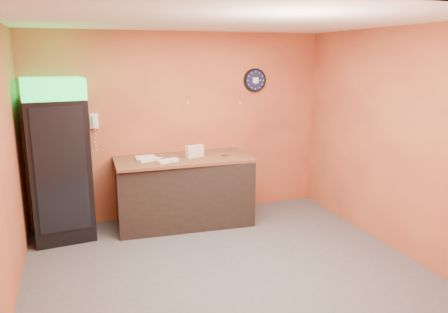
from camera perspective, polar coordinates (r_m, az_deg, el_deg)
name	(u,v)px	position (r m, az deg, el deg)	size (l,w,h in m)	color
floor	(225,268)	(5.30, 0.18, -14.40)	(4.50, 4.50, 0.00)	#47474C
back_wall	(182,126)	(6.71, -5.51, 4.01)	(4.50, 0.02, 2.80)	#C16D36
left_wall	(0,169)	(4.61, -27.21, -1.49)	(0.02, 4.00, 2.80)	#C16D36
right_wall	(392,140)	(5.95, 21.11, 2.04)	(0.02, 4.00, 2.80)	#C16D36
ceiling	(226,20)	(4.73, 0.21, 17.36)	(4.50, 4.00, 0.02)	white
beverage_cooler	(58,163)	(6.20, -20.85, -0.74)	(0.83, 0.84, 2.17)	black
prep_counter	(184,192)	(6.49, -5.25, -4.62)	(1.93, 0.86, 0.97)	black
wall_clock	(255,80)	(6.99, 4.05, 9.91)	(0.37, 0.06, 0.37)	black
wall_phone	(94,121)	(6.46, -16.61, 4.46)	(0.12, 0.10, 0.21)	white
butcher_paper	(183,159)	(6.36, -5.34, -0.30)	(1.96, 0.92, 0.04)	brown
sub_roll_stack	(195,151)	(6.36, -3.86, 0.70)	(0.28, 0.17, 0.17)	beige
wrapped_sandwich_left	(148,160)	(6.19, -9.94, -0.40)	(0.29, 0.11, 0.04)	silver
wrapped_sandwich_mid	(168,161)	(6.08, -7.35, -0.56)	(0.29, 0.11, 0.04)	silver
wrapped_sandwich_right	(145,157)	(6.36, -10.32, -0.08)	(0.27, 0.11, 0.04)	silver
kitchen_tool	(163,156)	(6.31, -7.93, 0.01)	(0.06, 0.06, 0.06)	silver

